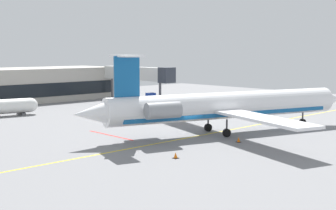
{
  "coord_description": "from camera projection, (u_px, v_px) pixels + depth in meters",
  "views": [
    {
      "loc": [
        -34.92,
        -33.5,
        9.21
      ],
      "look_at": [
        1.58,
        4.81,
        3.0
      ],
      "focal_mm": 48.79,
      "sensor_mm": 36.0,
      "label": 1
    }
  ],
  "objects": [
    {
      "name": "pushback_tractor",
      "position": [
        154.0,
        105.0,
        69.76
      ],
      "size": [
        2.39,
        3.46,
        2.29
      ],
      "color": "#1E4CB2",
      "rests_on": "ground"
    },
    {
      "name": "jet_bridge_west",
      "position": [
        139.0,
        74.0,
        82.99
      ],
      "size": [
        2.4,
        18.04,
        6.53
      ],
      "color": "silver",
      "rests_on": "ground"
    },
    {
      "name": "belt_loader",
      "position": [
        149.0,
        100.0,
        78.1
      ],
      "size": [
        2.31,
        3.06,
        2.22
      ],
      "color": "#19389E",
      "rests_on": "ground"
    },
    {
      "name": "safety_cone_bravo",
      "position": [
        176.0,
        156.0,
        39.52
      ],
      "size": [
        0.47,
        0.47,
        0.55
      ],
      "color": "orange",
      "rests_on": "ground"
    },
    {
      "name": "ground",
      "position": [
        188.0,
        138.0,
        49.09
      ],
      "size": [
        120.0,
        120.0,
        0.11
      ],
      "color": "slate"
    },
    {
      "name": "safety_cone_alpha",
      "position": [
        239.0,
        140.0,
        46.56
      ],
      "size": [
        0.47,
        0.47,
        0.55
      ],
      "color": "orange",
      "rests_on": "ground"
    },
    {
      "name": "fuel_tank",
      "position": [
        8.0,
        106.0,
        65.39
      ],
      "size": [
        8.37,
        3.27,
        2.45
      ],
      "color": "white",
      "rests_on": "ground"
    },
    {
      "name": "regional_jet",
      "position": [
        224.0,
        106.0,
        51.24
      ],
      "size": [
        34.24,
        28.11,
        8.86
      ],
      "color": "white",
      "rests_on": "ground"
    }
  ]
}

